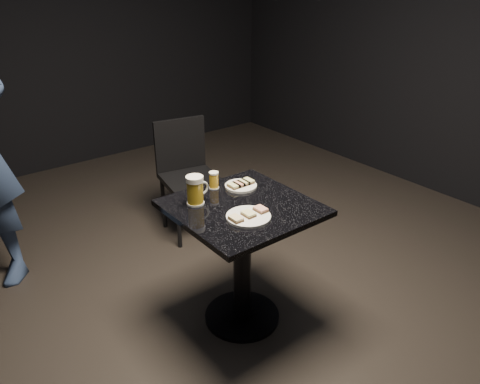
% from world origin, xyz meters
% --- Properties ---
extents(floor, '(6.00, 6.00, 0.00)m').
position_xyz_m(floor, '(0.00, 0.00, 0.00)').
color(floor, black).
rests_on(floor, ground).
extents(plate_large, '(0.23, 0.23, 0.01)m').
position_xyz_m(plate_large, '(-0.06, -0.13, 0.76)').
color(plate_large, white).
rests_on(plate_large, table).
extents(plate_small, '(0.18, 0.18, 0.01)m').
position_xyz_m(plate_small, '(0.13, 0.18, 0.76)').
color(plate_small, white).
rests_on(plate_small, table).
extents(table, '(0.70, 0.70, 0.75)m').
position_xyz_m(table, '(0.00, 0.00, 0.51)').
color(table, black).
rests_on(table, floor).
extents(beer_mug, '(0.14, 0.09, 0.16)m').
position_xyz_m(beer_mug, '(-0.18, 0.17, 0.83)').
color(beer_mug, silver).
rests_on(beer_mug, table).
extents(beer_tumbler, '(0.06, 0.06, 0.10)m').
position_xyz_m(beer_tumbler, '(0.01, 0.27, 0.80)').
color(beer_tumbler, silver).
rests_on(beer_tumbler, table).
extents(chair, '(0.46, 0.46, 0.87)m').
position_xyz_m(chair, '(0.33, 1.10, 0.50)').
color(chair, black).
rests_on(chair, floor).
extents(canapes_on_plate_large, '(0.21, 0.07, 0.02)m').
position_xyz_m(canapes_on_plate_large, '(-0.06, -0.13, 0.77)').
color(canapes_on_plate_large, '#4C3521').
rests_on(canapes_on_plate_large, plate_large).
extents(canapes_on_plate_small, '(0.15, 0.07, 0.02)m').
position_xyz_m(canapes_on_plate_small, '(0.13, 0.18, 0.77)').
color(canapes_on_plate_small, '#4C3521').
rests_on(canapes_on_plate_small, plate_small).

